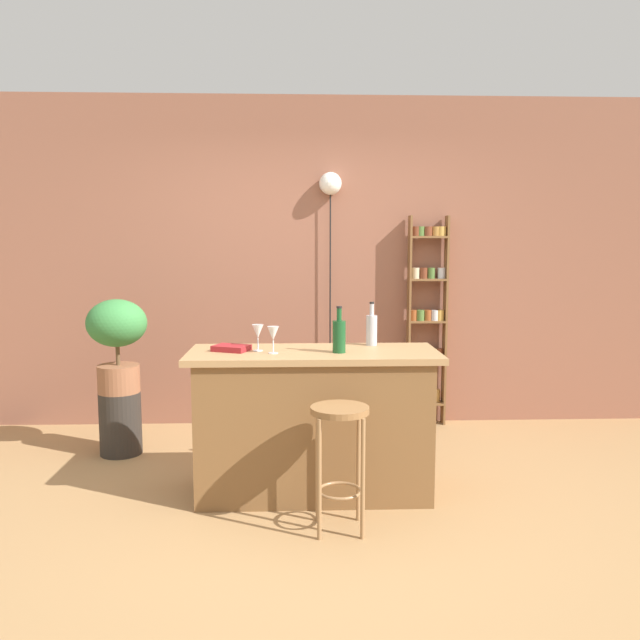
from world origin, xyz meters
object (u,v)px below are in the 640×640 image
object	(u,v)px
bar_stool	(340,440)
plant_stool	(120,423)
wine_glass_left	(258,332)
bottle_spirits_clear	(372,329)
cookbook	(231,348)
pendant_globe_light	(330,189)
spice_shelf	(427,315)
potted_plant	(117,337)
bottle_wine_red	(339,335)
wine_glass_center	(273,334)

from	to	relation	value
bar_stool	plant_stool	size ratio (longest dim) A/B	1.48
wine_glass_left	bottle_spirits_clear	bearing A→B (deg)	14.74
cookbook	pendant_globe_light	xyz separation A→B (m)	(0.69, 1.52, 1.09)
spice_shelf	bottle_spirits_clear	bearing A→B (deg)	-115.87
potted_plant	wine_glass_left	distance (m)	1.35
bottle_wine_red	cookbook	xyz separation A→B (m)	(-0.66, 0.08, -0.09)
pendant_globe_light	potted_plant	bearing A→B (deg)	-155.53
spice_shelf	cookbook	size ratio (longest dim) A/B	8.58
bottle_spirits_clear	wine_glass_left	bearing A→B (deg)	-165.26
bottle_spirits_clear	wine_glass_center	distance (m)	0.69
plant_stool	potted_plant	world-z (taller)	potted_plant
potted_plant	pendant_globe_light	xyz separation A→B (m)	(1.61, 0.73, 1.13)
bottle_wine_red	bottle_spirits_clear	xyz separation A→B (m)	(0.23, 0.27, 0.00)
plant_stool	bottle_wine_red	bearing A→B (deg)	-28.89
spice_shelf	wine_glass_left	xyz separation A→B (m)	(-1.36, -1.50, 0.07)
bottle_spirits_clear	potted_plant	bearing A→B (deg)	161.63
potted_plant	cookbook	xyz separation A→B (m)	(0.92, -0.79, 0.04)
potted_plant	wine_glass_left	xyz separation A→B (m)	(1.08, -0.79, 0.14)
bottle_spirits_clear	pendant_globe_light	size ratio (longest dim) A/B	0.13
bar_stool	potted_plant	distance (m)	2.08
wine_glass_left	wine_glass_center	size ratio (longest dim) A/B	1.00
bottle_spirits_clear	bar_stool	bearing A→B (deg)	-109.19
wine_glass_center	bar_stool	bearing A→B (deg)	-50.87
wine_glass_left	wine_glass_center	xyz separation A→B (m)	(0.10, -0.09, 0.00)
wine_glass_center	cookbook	distance (m)	0.30
wine_glass_left	cookbook	xyz separation A→B (m)	(-0.16, 0.01, -0.10)
plant_stool	potted_plant	size ratio (longest dim) A/B	0.68
bottle_spirits_clear	spice_shelf	bearing A→B (deg)	64.13
plant_stool	spice_shelf	bearing A→B (deg)	16.25
spice_shelf	wine_glass_left	size ratio (longest dim) A/B	10.98
spice_shelf	wine_glass_left	world-z (taller)	spice_shelf
bottle_wine_red	spice_shelf	bearing A→B (deg)	61.29
bottle_spirits_clear	wine_glass_center	xyz separation A→B (m)	(-0.63, -0.28, 0.01)
cookbook	plant_stool	bearing A→B (deg)	161.95
potted_plant	wine_glass_center	bearing A→B (deg)	-36.84
plant_stool	cookbook	size ratio (longest dim) A/B	2.24
potted_plant	bottle_spirits_clear	xyz separation A→B (m)	(1.81, -0.60, 0.13)
potted_plant	bottle_wine_red	distance (m)	1.81
bar_stool	cookbook	bearing A→B (deg)	138.86
bottle_spirits_clear	wine_glass_center	size ratio (longest dim) A/B	1.73
bar_stool	wine_glass_left	bearing A→B (deg)	130.60
bottle_spirits_clear	cookbook	bearing A→B (deg)	-168.25
plant_stool	wine_glass_left	distance (m)	1.56
spice_shelf	wine_glass_center	xyz separation A→B (m)	(-1.27, -1.59, 0.07)
spice_shelf	wine_glass_center	bearing A→B (deg)	-128.46
wine_glass_center	bottle_spirits_clear	bearing A→B (deg)	24.11
bottle_wine_red	wine_glass_center	xyz separation A→B (m)	(-0.40, -0.01, 0.01)
spice_shelf	cookbook	distance (m)	2.14
plant_stool	potted_plant	xyz separation A→B (m)	(0.00, 0.00, 0.65)
cookbook	potted_plant	bearing A→B (deg)	161.95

